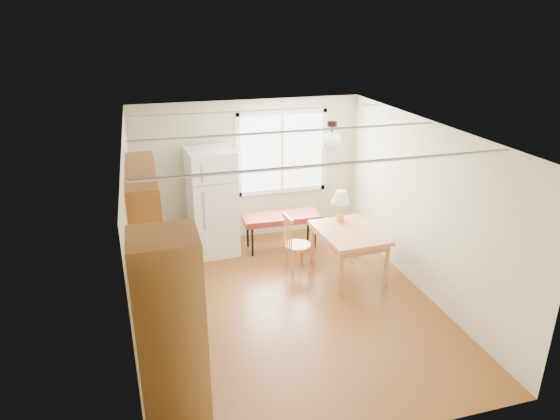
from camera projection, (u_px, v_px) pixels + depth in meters
name	position (u px, v px, depth m)	size (l,w,h in m)	color
room_shell	(290.00, 224.00, 6.59)	(4.60, 5.60, 2.62)	#592E12
kitchen_run	(164.00, 293.00, 5.73)	(0.65, 3.40, 2.20)	brown
window_unit	(282.00, 152.00, 8.85)	(1.64, 0.05, 1.51)	white
pendant_light	(331.00, 140.00, 6.76)	(0.26, 0.26, 0.40)	#301D15
refrigerator	(212.00, 202.00, 8.34)	(0.80, 0.80, 1.81)	white
bench	(281.00, 219.00, 8.59)	(1.34, 0.53, 0.61)	maroon
dining_table	(349.00, 237.00, 7.66)	(0.96, 1.24, 0.75)	#B87447
chair	(292.00, 240.00, 7.80)	(0.42, 0.41, 0.94)	#B87447
table_lamp	(341.00, 199.00, 7.83)	(0.30, 0.30, 0.52)	gold
coffee_maker	(163.00, 286.00, 5.48)	(0.26, 0.30, 0.40)	black
kettle	(159.00, 288.00, 5.55)	(0.12, 0.12, 0.22)	red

